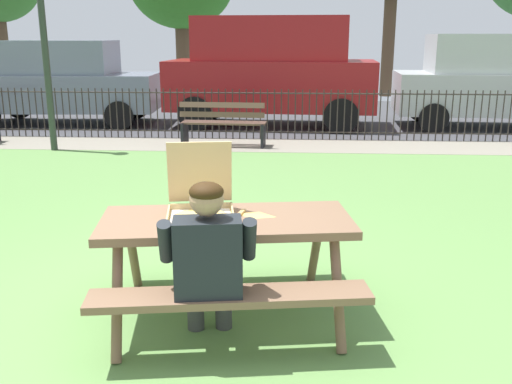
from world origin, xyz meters
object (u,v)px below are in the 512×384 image
Objects in this scene: pizza_box_open at (200,204)px; parked_car_right at (501,79)px; lamp_post_walkway at (41,6)px; pizza_slice_on_table at (253,214)px; picnic_table_foreground at (227,241)px; parked_car_center at (272,69)px; park_bench_center at (223,125)px; parked_car_left at (62,81)px; adult_at_table at (208,260)px.

parked_car_right is (5.32, 9.45, 0.23)m from pizza_box_open.
pizza_slice_on_table is at bearing -56.36° from lamp_post_walkway.
pizza_box_open is at bearing 172.96° from picnic_table_foreground.
pizza_box_open is (-0.19, 0.02, 0.27)m from picnic_table_foreground.
pizza_slice_on_table is at bearing 24.80° from picnic_table_foreground.
parked_car_center is at bearing 180.00° from parked_car_right.
parked_car_center is 5.17m from parked_car_right.
parked_car_center reaches higher than park_bench_center.
parked_car_center reaches higher than parked_car_left.
park_bench_center is 2.91m from parked_car_center.
picnic_table_foreground is 1.68× the size of adult_at_table.
pizza_box_open is 0.50× the size of adult_at_table.
adult_at_table reaches higher than picnic_table_foreground.
park_bench_center is (-0.84, 6.83, -0.18)m from picnic_table_foreground.
picnic_table_foreground is 10.79m from parked_car_right.
parked_car_right is at bearing -0.00° from parked_car_center.
park_bench_center is at bearing 95.48° from pizza_box_open.
pizza_box_open is 0.37× the size of park_bench_center.
picnic_table_foreground is 10.71m from parked_car_left.
parked_car_center reaches higher than parked_car_right.
adult_at_table is 7.39m from park_bench_center.
pizza_slice_on_table is at bearing -61.21° from parked_car_left.
pizza_box_open is at bearing -63.15° from parked_car_left.
parked_car_center is (0.81, 2.65, 0.89)m from park_bench_center.
pizza_slice_on_table is at bearing -117.79° from parked_car_right.
lamp_post_walkway is at bearing 123.64° from pizza_slice_on_table.
pizza_slice_on_table is 0.06× the size of lamp_post_walkway.
lamp_post_walkway reaches higher than pizza_box_open.
parked_car_center reaches higher than adult_at_table.
pizza_box_open is at bearing -119.39° from parked_car_right.
adult_at_table is at bearing -112.23° from pizza_slice_on_table.
pizza_box_open reaches higher than park_bench_center.
parked_car_center is (-0.03, 9.48, 0.71)m from picnic_table_foreground.
pizza_box_open is 0.59m from adult_at_table.
lamp_post_walkway is at bearing -140.45° from parked_car_center.
adult_at_table is 8.02m from lamp_post_walkway.
pizza_box_open is at bearing -170.55° from pizza_slice_on_table.
park_bench_center is at bearing 98.66° from pizza_slice_on_table.
pizza_box_open is 0.39m from pizza_slice_on_table.
parked_car_left is at bearing 118.79° from pizza_slice_on_table.
parked_car_left reaches higher than adult_at_table.
parked_car_left is 0.93× the size of parked_car_center.
pizza_box_open is 9.46m from parked_car_center.
picnic_table_foreground is 9.50m from parked_car_center.
pizza_slice_on_table is 6.83m from park_bench_center.
lamp_post_walkway is 0.87× the size of parked_car_center.
parked_car_center is (0.03, 9.99, 0.65)m from adult_at_table.
pizza_box_open reaches higher than pizza_slice_on_table.
pizza_slice_on_table is at bearing 9.45° from pizza_box_open.
pizza_box_open reaches higher than adult_at_table.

